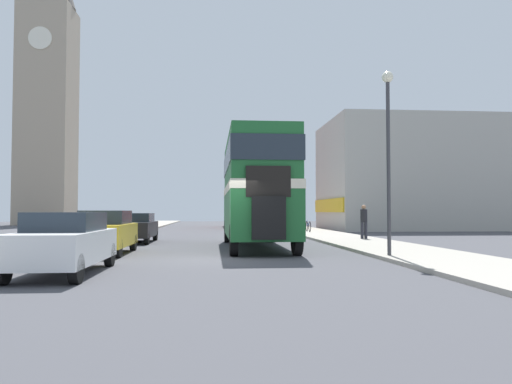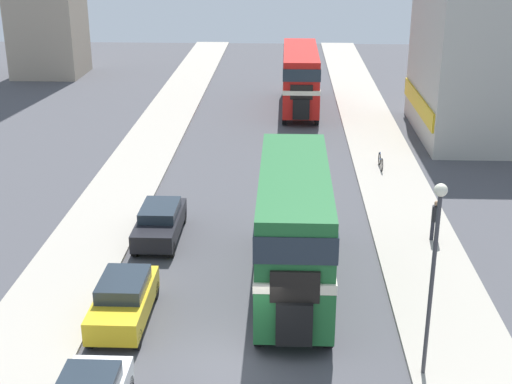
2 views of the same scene
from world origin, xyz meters
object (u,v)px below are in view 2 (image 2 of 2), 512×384
object	(u,v)px
double_decker_bus	(294,220)
bicycle_on_pavement	(381,162)
pedestrian_walking	(436,218)
bus_distant	(300,74)
car_parked_far	(160,222)
car_parked_mid	(124,300)
street_lamp	(435,253)

from	to	relation	value
double_decker_bus	bicycle_on_pavement	size ratio (longest dim) A/B	5.36
pedestrian_walking	bus_distant	bearing A→B (deg)	103.11
car_parked_far	pedestrian_walking	xyz separation A→B (m)	(11.35, 0.07, 0.35)
bus_distant	bicycle_on_pavement	distance (m)	14.00
bus_distant	car_parked_far	size ratio (longest dim) A/B	2.45
pedestrian_walking	bicycle_on_pavement	size ratio (longest dim) A/B	0.98
bicycle_on_pavement	car_parked_mid	bearing A→B (deg)	-123.21
pedestrian_walking	bicycle_on_pavement	bearing A→B (deg)	96.88
car_parked_mid	car_parked_far	bearing A→B (deg)	89.33
bicycle_on_pavement	pedestrian_walking	bearing A→B (deg)	-83.12
double_decker_bus	pedestrian_walking	distance (m)	7.34
bus_distant	street_lamp	world-z (taller)	street_lamp
bus_distant	bicycle_on_pavement	xyz separation A→B (m)	(4.10, -13.23, -2.00)
bicycle_on_pavement	street_lamp	distance (m)	18.81
double_decker_bus	bus_distant	size ratio (longest dim) A/B	0.90
pedestrian_walking	bicycle_on_pavement	world-z (taller)	pedestrian_walking
car_parked_far	bicycle_on_pavement	xyz separation A→B (m)	(10.25, 9.17, -0.26)
car_parked_far	street_lamp	bearing A→B (deg)	-45.09
car_parked_far	bicycle_on_pavement	size ratio (longest dim) A/B	2.43
car_parked_far	double_decker_bus	bearing A→B (deg)	-36.60
car_parked_mid	street_lamp	world-z (taller)	street_lamp
bus_distant	bicycle_on_pavement	world-z (taller)	bus_distant
double_decker_bus	street_lamp	size ratio (longest dim) A/B	1.61
double_decker_bus	bus_distant	world-z (taller)	double_decker_bus
bus_distant	car_parked_far	world-z (taller)	bus_distant
double_decker_bus	pedestrian_walking	bearing A→B (deg)	35.36
bus_distant	double_decker_bus	bearing A→B (deg)	-91.41
double_decker_bus	pedestrian_walking	world-z (taller)	double_decker_bus
bus_distant	car_parked_mid	xyz separation A→B (m)	(-6.22, -29.01, -1.70)
car_parked_mid	street_lamp	distance (m)	10.23
bus_distant	street_lamp	size ratio (longest dim) A/B	1.79
car_parked_mid	car_parked_far	size ratio (longest dim) A/B	0.94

